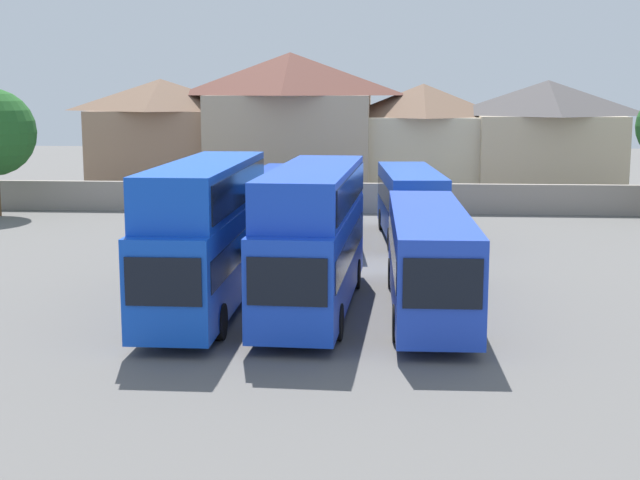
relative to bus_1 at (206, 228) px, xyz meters
name	(u,v)px	position (x,y,z in m)	size (l,w,h in m)	color
ground	(340,229)	(3.58, 18.21, -2.80)	(140.00, 140.00, 0.00)	#605E5B
depot_boundary_wall	(346,198)	(3.58, 24.75, -1.90)	(56.00, 0.50, 1.80)	gray
bus_1	(206,228)	(0.00, 0.00, 0.00)	(2.54, 11.42, 4.97)	blue
bus_2	(314,230)	(3.58, 0.29, -0.08)	(3.02, 11.58, 4.81)	blue
bus_3	(429,254)	(7.41, 0.31, -0.85)	(2.65, 12.00, 3.41)	blue
bus_4	(274,201)	(0.39, 15.06, -0.93)	(2.90, 12.09, 3.26)	#173EC0
bus_5	(330,202)	(3.19, 14.92, -0.93)	(3.33, 10.58, 3.26)	blue
bus_6	(410,200)	(7.18, 14.95, -0.82)	(3.28, 10.75, 3.47)	blue
house_terrace_left	(162,136)	(-9.84, 33.36, 1.35)	(9.88, 6.55, 8.13)	#9E7A60
house_terrace_centre	(290,123)	(-0.69, 33.24, 2.27)	(11.55, 8.30, 9.92)	tan
house_terrace_right	(423,139)	(8.49, 33.48, 1.18)	(8.06, 6.68, 7.79)	beige
house_terrace_far_right	(546,138)	(16.89, 33.25, 1.29)	(10.00, 7.52, 8.02)	#C6B293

